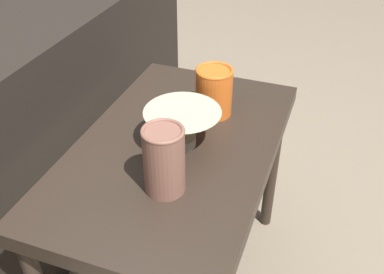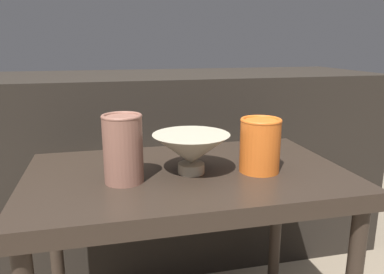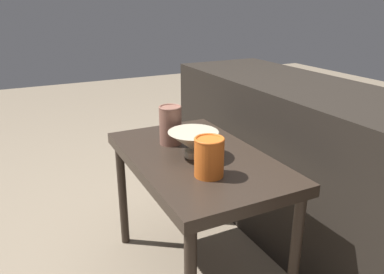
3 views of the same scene
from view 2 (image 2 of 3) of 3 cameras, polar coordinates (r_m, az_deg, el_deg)
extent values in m
cube|color=#2D231C|center=(0.89, -0.76, -6.37)|extent=(0.74, 0.45, 0.04)
cylinder|color=#2D231C|center=(1.16, -19.96, -16.14)|extent=(0.04, 0.04, 0.48)
cylinder|color=#2D231C|center=(1.26, 12.66, -13.04)|extent=(0.04, 0.04, 0.48)
cube|color=black|center=(1.48, -5.70, -4.07)|extent=(1.69, 0.50, 0.70)
cylinder|color=#B2A88E|center=(0.86, -0.13, -4.76)|extent=(0.06, 0.06, 0.02)
cone|color=#B2A88E|center=(0.85, -0.13, -1.83)|extent=(0.18, 0.18, 0.07)
cylinder|color=brown|center=(0.81, -10.45, -1.90)|extent=(0.08, 0.08, 0.14)
torus|color=brown|center=(0.79, -10.68, 3.11)|extent=(0.09, 0.09, 0.01)
cylinder|color=orange|center=(0.88, 10.32, -1.37)|extent=(0.09, 0.09, 0.12)
torus|color=orange|center=(0.86, 10.50, 2.51)|extent=(0.09, 0.09, 0.01)
camera|label=1|loc=(0.84, -70.84, 29.06)|focal=42.00mm
camera|label=3|loc=(1.31, 68.38, 15.44)|focal=35.00mm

